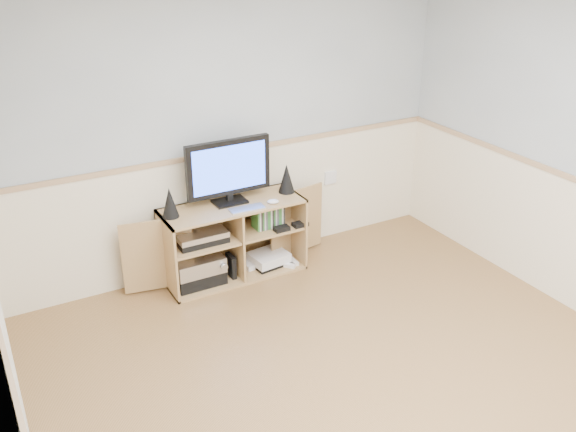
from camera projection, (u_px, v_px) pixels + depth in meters
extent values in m
cube|color=#A27548|center=(384.00, 414.00, 3.96)|extent=(4.00, 4.50, 0.02)
cube|color=silver|center=(227.00, 124.00, 5.22)|extent=(4.00, 0.02, 2.50)
cube|color=#F6E9C9|center=(231.00, 208.00, 5.52)|extent=(4.00, 0.01, 1.00)
cube|color=tan|center=(229.00, 151.00, 5.30)|extent=(4.00, 0.02, 0.04)
cube|color=tan|center=(235.00, 273.00, 5.50)|extent=(1.18, 0.44, 0.02)
cube|color=tan|center=(232.00, 206.00, 5.23)|extent=(1.18, 0.44, 0.02)
cube|color=tan|center=(167.00, 256.00, 5.11)|extent=(0.02, 0.44, 0.65)
cube|color=tan|center=(294.00, 226.00, 5.62)|extent=(0.02, 0.44, 0.65)
cube|color=tan|center=(224.00, 230.00, 5.53)|extent=(1.18, 0.02, 0.65)
cube|color=tan|center=(234.00, 240.00, 5.36)|extent=(0.02, 0.42, 0.61)
cube|color=tan|center=(200.00, 242.00, 5.21)|extent=(0.56, 0.40, 0.02)
cube|color=tan|center=(265.00, 227.00, 5.47)|extent=(0.56, 0.40, 0.02)
cube|color=tan|center=(158.00, 255.00, 5.13)|extent=(0.57, 0.12, 0.61)
cube|color=tan|center=(297.00, 222.00, 5.69)|extent=(0.57, 0.12, 0.61)
cube|color=black|center=(230.00, 201.00, 5.26)|extent=(0.27, 0.18, 0.02)
cube|color=black|center=(230.00, 197.00, 5.24)|extent=(0.05, 0.04, 0.06)
cube|color=black|center=(228.00, 167.00, 5.13)|extent=(0.72, 0.05, 0.46)
cube|color=blue|center=(230.00, 168.00, 5.11)|extent=(0.63, 0.01, 0.38)
cone|color=black|center=(170.00, 203.00, 4.96)|extent=(0.13, 0.13, 0.24)
cone|color=black|center=(287.00, 178.00, 5.41)|extent=(0.14, 0.14, 0.25)
cube|color=silver|center=(247.00, 209.00, 5.14)|extent=(0.29, 0.13, 0.01)
ellipsoid|color=white|center=(273.00, 202.00, 5.24)|extent=(0.11, 0.10, 0.04)
cube|color=black|center=(198.00, 276.00, 5.32)|extent=(0.41, 0.30, 0.11)
cube|color=silver|center=(197.00, 263.00, 5.27)|extent=(0.41, 0.30, 0.13)
cube|color=black|center=(200.00, 238.00, 5.19)|extent=(0.41, 0.28, 0.05)
cube|color=silver|center=(200.00, 233.00, 5.17)|extent=(0.41, 0.28, 0.05)
cube|color=black|center=(231.00, 266.00, 5.38)|extent=(0.04, 0.14, 0.20)
cube|color=white|center=(254.00, 263.00, 5.59)|extent=(0.23, 0.18, 0.05)
cube|color=black|center=(269.00, 263.00, 5.61)|extent=(0.33, 0.27, 0.03)
cube|color=white|center=(269.00, 257.00, 5.58)|extent=(0.34, 0.30, 0.08)
cube|color=white|center=(293.00, 261.00, 5.63)|extent=(0.04, 0.14, 0.03)
cube|color=white|center=(282.00, 254.00, 5.75)|extent=(0.09, 0.15, 0.03)
cube|color=#3F8C3F|center=(268.00, 216.00, 5.42)|extent=(0.26, 0.14, 0.19)
cube|color=white|center=(330.00, 177.00, 5.91)|extent=(0.12, 0.03, 0.12)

